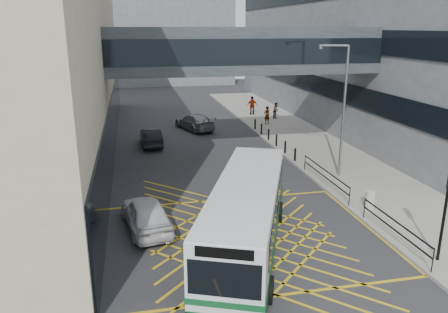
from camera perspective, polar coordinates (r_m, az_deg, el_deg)
ground at (r=19.76m, az=2.44°, el=-10.52°), size 120.00×120.00×0.00m
building_right at (r=49.93m, az=23.79°, el=16.38°), size 24.09×44.00×20.00m
building_far at (r=77.06m, az=-10.56°, el=16.29°), size 28.00×16.00×18.00m
skybridge at (r=30.00m, az=2.51°, el=13.69°), size 20.00×4.10×3.00m
pavement at (r=35.86m, az=10.49°, el=1.89°), size 6.00×54.00×0.16m
box_junction at (r=19.76m, az=2.44°, el=-10.51°), size 12.00×9.00×0.01m
bus at (r=18.15m, az=2.99°, el=-7.45°), size 6.27×10.85×3.00m
car_white at (r=20.52m, az=-10.14°, el=-7.32°), size 2.75×5.13×1.55m
car_dark at (r=34.75m, az=-9.50°, el=2.52°), size 1.94×4.52×1.39m
car_silver at (r=39.88m, az=-3.87°, el=4.62°), size 3.64×5.37×1.54m
traffic_light at (r=18.54m, az=27.15°, el=-5.27°), size 0.31×0.46×3.86m
street_lamp at (r=26.93m, az=15.05°, el=6.71°), size 1.73×0.88×7.88m
litter_bin at (r=23.40m, az=18.50°, el=-5.35°), size 0.51×0.51×0.88m
kerb_railings at (r=23.06m, az=16.37°, el=-4.74°), size 0.05×12.54×1.00m
bollards at (r=34.79m, az=6.34°, el=2.51°), size 0.14×10.14×0.90m
pedestrian_a at (r=41.46m, az=5.62°, el=5.38°), size 0.80×0.68×1.70m
pedestrian_b at (r=44.19m, az=6.83°, el=5.96°), size 0.89×0.85×1.59m
pedestrian_c at (r=45.96m, az=3.72°, el=6.65°), size 1.17×0.63×1.91m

